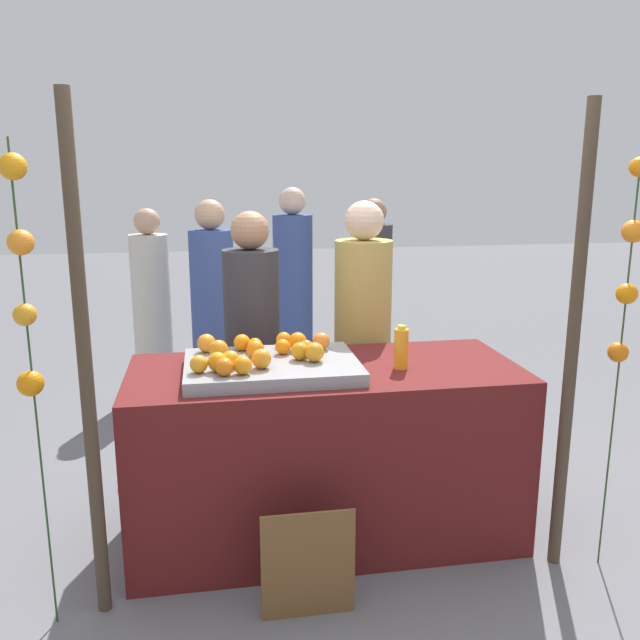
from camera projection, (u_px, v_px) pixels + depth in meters
The scene contains 33 objects.
ground_plane at pixel (325, 531), 3.33m from camera, with size 24.00×24.00×0.00m, color slate.
stall_counter at pixel (325, 452), 3.24m from camera, with size 1.87×0.79×0.87m, color #5B1919.
orange_tray at pixel (272, 367), 3.05m from camera, with size 0.80×0.56×0.06m, color gray.
orange_0 at pixel (315, 352), 3.02m from camera, with size 0.09×0.09×0.09m, color orange.
orange_1 at pixel (284, 340), 3.26m from camera, with size 0.08×0.08×0.08m, color orange.
orange_2 at pixel (225, 367), 2.81m from camera, with size 0.08×0.08×0.08m, color orange.
orange_3 at pixel (219, 349), 3.06m from camera, with size 0.09×0.09×0.09m, color orange.
orange_4 at pixel (322, 341), 3.22m from camera, with size 0.08×0.08×0.08m, color orange.
orange_5 at pixel (242, 342), 3.20m from camera, with size 0.08×0.08×0.08m, color orange.
orange_6 at pixel (255, 349), 3.09m from camera, with size 0.08×0.08×0.08m, color orange.
orange_7 at pixel (306, 348), 3.12m from camera, with size 0.07×0.07×0.07m, color orange.
orange_8 at pixel (243, 365), 2.83m from camera, with size 0.08×0.08×0.08m, color orange.
orange_9 at pixel (300, 351), 3.05m from camera, with size 0.08×0.08×0.08m, color orange.
orange_10 at pixel (199, 364), 2.85m from camera, with size 0.08×0.08×0.08m, color orange.
orange_11 at pixel (255, 345), 3.17m from camera, with size 0.07×0.07×0.07m, color orange.
orange_12 at pixel (261, 359), 2.91m from camera, with size 0.09×0.09×0.09m, color orange.
orange_13 at pixel (298, 341), 3.21m from camera, with size 0.09×0.09×0.09m, color orange.
orange_14 at pixel (283, 347), 3.14m from camera, with size 0.07×0.07×0.07m, color orange.
orange_15 at pixel (206, 343), 3.17m from camera, with size 0.09×0.09×0.09m, color orange.
orange_16 at pixel (231, 359), 2.92m from camera, with size 0.08×0.08×0.08m, color orange.
orange_17 at pixel (218, 362), 2.87m from camera, with size 0.09×0.09×0.09m, color orange.
juice_bottle at pixel (401, 348), 3.11m from camera, with size 0.07×0.07×0.21m.
chalkboard_sign at pixel (308, 565), 2.66m from camera, with size 0.39×0.03×0.48m.
vendor_left at pixel (253, 359), 3.76m from camera, with size 0.32×0.32×1.57m.
vendor_right at pixel (362, 352), 3.81m from camera, with size 0.33×0.33×1.63m.
crowd_person_0 at pixel (293, 294), 5.54m from camera, with size 0.33×0.33×1.65m.
crowd_person_1 at pixel (214, 317), 4.81m from camera, with size 0.32×0.32×1.59m.
crowd_person_2 at pixel (372, 299), 5.52m from camera, with size 0.31×0.31×1.56m.
crowd_person_3 at pixel (152, 310), 5.21m from camera, with size 0.30×0.30×1.50m.
canopy_post_left at pixel (86, 371), 2.52m from camera, with size 0.06×0.06×2.08m, color #473828.
canopy_post_right at pixel (572, 347), 2.85m from camera, with size 0.06×0.06×2.08m, color #473828.
garland_strand_left at pixel (23, 283), 2.35m from camera, with size 0.11×0.10×1.90m.
garland_strand_right at pixel (629, 270), 2.76m from camera, with size 0.10×0.11×1.90m.
Camera 1 is at (-0.53, -2.96, 1.79)m, focal length 36.86 mm.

